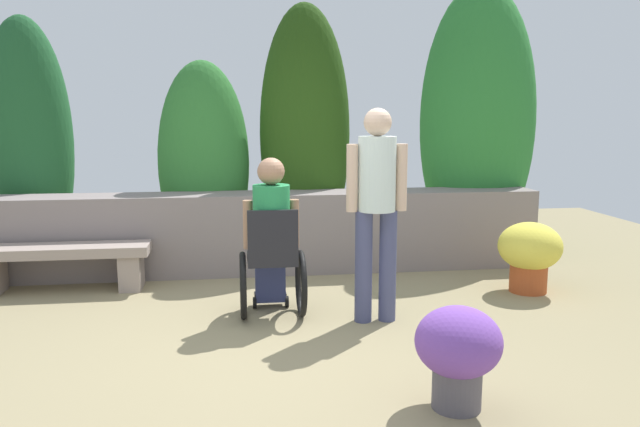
{
  "coord_description": "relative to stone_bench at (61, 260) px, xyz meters",
  "views": [
    {
      "loc": [
        -0.28,
        -4.41,
        1.67
      ],
      "look_at": [
        0.43,
        0.66,
        0.85
      ],
      "focal_mm": 34.76,
      "sensor_mm": 36.0,
      "label": 1
    }
  ],
  "objects": [
    {
      "name": "person_in_wheelchair",
      "position": [
        1.94,
        -1.01,
        0.32
      ],
      "size": [
        0.53,
        0.66,
        1.33
      ],
      "rotation": [
        0.0,
        0.0,
        0.07
      ],
      "color": "black",
      "rests_on": "ground"
    },
    {
      "name": "hedge_backdrop",
      "position": [
        2.61,
        1.06,
        1.14
      ],
      "size": [
        6.25,
        1.02,
        3.17
      ],
      "color": "#1F542A",
      "rests_on": "ground"
    },
    {
      "name": "ground_plane",
      "position": [
        1.93,
        -1.6,
        -0.3
      ],
      "size": [
        11.79,
        11.79,
        0.0
      ],
      "primitive_type": "plane",
      "color": "#8D7F5C"
    },
    {
      "name": "flower_pot_purple_near",
      "position": [
        4.4,
        -0.63,
        0.09
      ],
      "size": [
        0.59,
        0.59,
        0.67
      ],
      "color": "#AD4922",
      "rests_on": "ground"
    },
    {
      "name": "person_standing_companion",
      "position": [
        2.77,
        -1.25,
        0.7
      ],
      "size": [
        0.49,
        0.3,
        1.72
      ],
      "rotation": [
        0.0,
        0.0,
        -0.21
      ],
      "color": "#44486D",
      "rests_on": "ground"
    },
    {
      "name": "stone_retaining_wall",
      "position": [
        1.93,
        0.5,
        0.12
      ],
      "size": [
        5.98,
        0.52,
        0.85
      ],
      "primitive_type": "cube",
      "color": "gray",
      "rests_on": "ground"
    },
    {
      "name": "flower_pot_terracotta_by_wall",
      "position": [
        2.89,
        -2.81,
        0.05
      ],
      "size": [
        0.49,
        0.49,
        0.6
      ],
      "color": "#555059",
      "rests_on": "ground"
    },
    {
      "name": "stone_bench",
      "position": [
        0.0,
        0.0,
        0.0
      ],
      "size": [
        1.65,
        0.4,
        0.44
      ],
      "rotation": [
        0.0,
        0.0,
        -0.12
      ],
      "color": "gray",
      "rests_on": "ground"
    }
  ]
}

